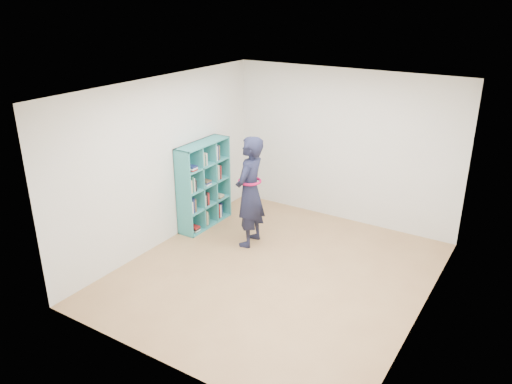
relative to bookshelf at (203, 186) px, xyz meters
The scene contains 9 objects.
floor 2.13m from the bookshelf, 22.29° to the right, with size 4.50×4.50×0.00m, color #9B6F46.
ceiling 2.76m from the bookshelf, 22.29° to the right, with size 4.50×4.50×0.00m, color white.
wall_left 0.98m from the bookshelf, 100.71° to the right, with size 0.02×4.50×2.60m, color silver.
wall_right 3.98m from the bookshelf, 11.16° to the right, with size 0.02×4.50×2.60m, color silver.
wall_back 2.45m from the bookshelf, 38.74° to the left, with size 4.00×0.02×2.60m, color silver.
wall_front 3.59m from the bookshelf, 58.35° to the right, with size 4.00×0.02×2.60m, color silver.
bookshelf is the anchor object (origin of this frame).
person 1.08m from the bookshelf, ahead, with size 0.49×0.68×1.75m.
smartphone 0.94m from the bookshelf, ahead, with size 0.02×0.09×0.13m.
Camera 1 is at (3.04, -5.37, 3.70)m, focal length 35.00 mm.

